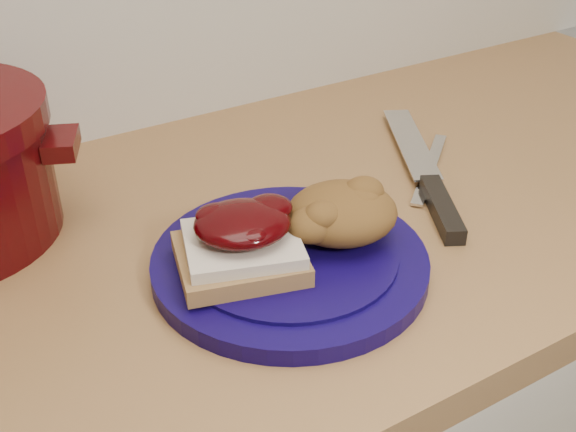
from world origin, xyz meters
TOP-DOWN VIEW (x-y plane):
  - plate at (-0.03, 1.41)m, footprint 0.35×0.35m
  - sandwich at (-0.08, 1.42)m, footprint 0.14×0.13m
  - stuffing_mound at (0.03, 1.41)m, footprint 0.14×0.13m
  - chef_knife at (0.19, 1.45)m, footprint 0.18×0.30m
  - butter_knife at (0.23, 1.50)m, footprint 0.15×0.13m

SIDE VIEW (x-z plane):
  - butter_knife at x=0.23m, z-range 0.90..0.91m
  - plate at x=-0.03m, z-range 0.90..0.92m
  - chef_knife at x=0.19m, z-range 0.90..0.92m
  - sandwich at x=-0.08m, z-range 0.92..0.98m
  - stuffing_mound at x=0.03m, z-range 0.92..0.98m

